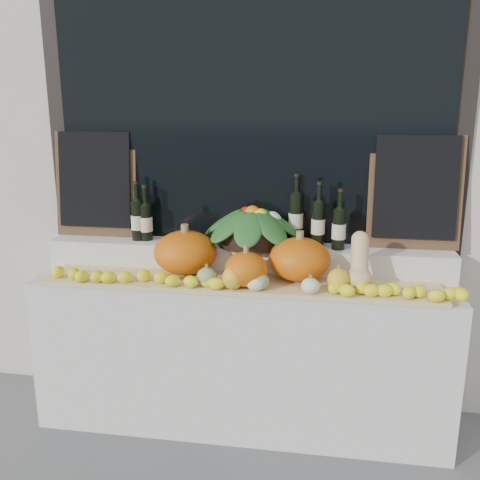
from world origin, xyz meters
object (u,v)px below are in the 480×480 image
object	(u,v)px
produce_bowl	(252,226)
wine_bottle_tall	(296,218)
butternut_squash	(359,264)
pumpkin_right	(299,259)
pumpkin_left	(185,252)

from	to	relation	value
produce_bowl	wine_bottle_tall	xyz separation A→B (m)	(0.24, 0.08, 0.04)
butternut_squash	wine_bottle_tall	world-z (taller)	wine_bottle_tall
butternut_squash	wine_bottle_tall	size ratio (longest dim) A/B	0.71
produce_bowl	wine_bottle_tall	world-z (taller)	wine_bottle_tall
pumpkin_right	produce_bowl	distance (m)	0.35
pumpkin_left	produce_bowl	bearing A→B (deg)	24.97
pumpkin_left	pumpkin_right	world-z (taller)	pumpkin_left
pumpkin_left	wine_bottle_tall	size ratio (longest dim) A/B	0.87
produce_bowl	wine_bottle_tall	distance (m)	0.25
butternut_squash	wine_bottle_tall	xyz separation A→B (m)	(-0.35, 0.33, 0.16)
produce_bowl	pumpkin_left	bearing A→B (deg)	-155.03
pumpkin_right	wine_bottle_tall	xyz separation A→B (m)	(-0.04, 0.25, 0.17)
pumpkin_left	pumpkin_right	distance (m)	0.63
produce_bowl	wine_bottle_tall	size ratio (longest dim) A/B	1.47
pumpkin_right	wine_bottle_tall	world-z (taller)	wine_bottle_tall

